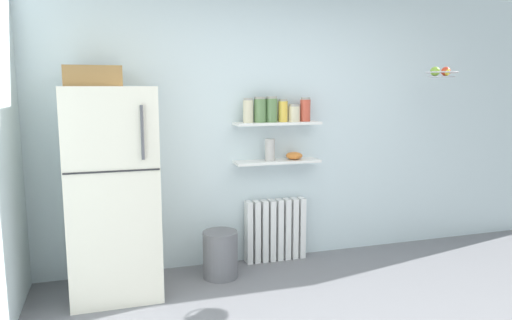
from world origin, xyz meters
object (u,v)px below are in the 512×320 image
object	(u,v)px
storage_jar_3	(283,111)
radiator	(275,230)
storage_jar_4	(294,113)
storage_jar_5	(305,110)
vase	(270,150)
storage_jar_0	(248,110)
storage_jar_2	(272,109)
shelf_bowl	(294,156)
storage_jar_1	(260,110)
refrigerator	(112,188)
hanging_fruit_basket	(442,73)
trash_bin	(220,254)

from	to	relation	value
storage_jar_3	radiator	bearing A→B (deg)	151.98
storage_jar_4	radiator	bearing A→B (deg)	169.94
storage_jar_5	vase	size ratio (longest dim) A/B	1.10
storage_jar_0	storage_jar_2	bearing A→B (deg)	0.00
shelf_bowl	storage_jar_1	bearing A→B (deg)	180.00
refrigerator	radiator	size ratio (longest dim) A/B	3.05
radiator	shelf_bowl	world-z (taller)	shelf_bowl
storage_jar_2	vase	size ratio (longest dim) A/B	1.16
vase	storage_jar_3	bearing A→B (deg)	0.00
refrigerator	shelf_bowl	distance (m)	1.70
storage_jar_1	hanging_fruit_basket	size ratio (longest dim) A/B	0.79
storage_jar_5	shelf_bowl	bearing A→B (deg)	180.00
shelf_bowl	storage_jar_0	bearing A→B (deg)	-180.00
refrigerator	radiator	xyz separation A→B (m)	(1.50, 0.28, -0.57)
vase	storage_jar_4	bearing A→B (deg)	-0.00
refrigerator	storage_jar_1	xyz separation A→B (m)	(1.33, 0.25, 0.59)
radiator	shelf_bowl	bearing A→B (deg)	-9.71
storage_jar_1	storage_jar_2	distance (m)	0.11
storage_jar_1	hanging_fruit_basket	bearing A→B (deg)	-13.88
storage_jar_1	storage_jar_3	xyz separation A→B (m)	(0.23, 0.00, -0.01)
storage_jar_3	trash_bin	xyz separation A→B (m)	(-0.67, -0.23, -1.25)
radiator	storage_jar_2	size ratio (longest dim) A/B	2.54
storage_jar_3	hanging_fruit_basket	xyz separation A→B (m)	(1.42, -0.41, 0.35)
storage_jar_2	shelf_bowl	xyz separation A→B (m)	(0.23, 0.00, -0.44)
refrigerator	trash_bin	xyz separation A→B (m)	(0.89, 0.02, -0.67)
refrigerator	storage_jar_1	world-z (taller)	refrigerator
storage_jar_1	storage_jar_5	bearing A→B (deg)	0.00
storage_jar_2	hanging_fruit_basket	world-z (taller)	hanging_fruit_basket
trash_bin	hanging_fruit_basket	world-z (taller)	hanging_fruit_basket
storage_jar_3	storage_jar_2	bearing A→B (deg)	180.00
storage_jar_3	refrigerator	bearing A→B (deg)	-170.89
storage_jar_0	shelf_bowl	size ratio (longest dim) A/B	1.41
storage_jar_0	storage_jar_3	world-z (taller)	storage_jar_0
hanging_fruit_basket	storage_jar_1	bearing A→B (deg)	166.12
storage_jar_1	storage_jar_3	size ratio (longest dim) A/B	1.10
storage_jar_0	shelf_bowl	distance (m)	0.63
storage_jar_2	vase	distance (m)	0.38
radiator	storage_jar_2	world-z (taller)	storage_jar_2
refrigerator	storage_jar_5	distance (m)	1.89
trash_bin	storage_jar_1	bearing A→B (deg)	27.46
storage_jar_4	storage_jar_2	bearing A→B (deg)	180.00
storage_jar_5	hanging_fruit_basket	size ratio (longest dim) A/B	0.76
storage_jar_2	trash_bin	size ratio (longest dim) A/B	0.57
storage_jar_4	hanging_fruit_basket	xyz separation A→B (m)	(1.31, -0.41, 0.37)
storage_jar_2	storage_jar_5	world-z (taller)	storage_jar_2
storage_jar_3	storage_jar_1	bearing A→B (deg)	180.00
storage_jar_2	storage_jar_3	world-z (taller)	storage_jar_2
refrigerator	hanging_fruit_basket	world-z (taller)	hanging_fruit_basket
radiator	storage_jar_4	world-z (taller)	storage_jar_4
storage_jar_4	trash_bin	world-z (taller)	storage_jar_4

